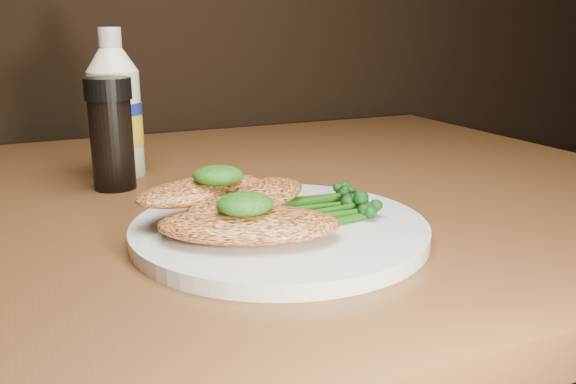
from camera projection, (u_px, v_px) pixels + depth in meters
name	position (u px, v px, depth m)	size (l,w,h in m)	color
plate	(280.00, 230.00, 0.54)	(0.27, 0.27, 0.01)	silver
chicken_front	(249.00, 224.00, 0.50)	(0.15, 0.08, 0.02)	#EC874B
chicken_mid	(248.00, 197.00, 0.55)	(0.14, 0.07, 0.02)	#EC874B
chicken_back	(201.00, 190.00, 0.54)	(0.13, 0.06, 0.02)	#EC874B
pesto_front	(245.00, 204.00, 0.49)	(0.05, 0.04, 0.02)	black
pesto_back	(218.00, 175.00, 0.53)	(0.05, 0.04, 0.02)	black
broccolini_bundle	(317.00, 204.00, 0.56)	(0.12, 0.10, 0.02)	#1C4C10
mayo_bottle	(115.00, 103.00, 0.74)	(0.06, 0.06, 0.18)	white
pepper_grinder	(111.00, 134.00, 0.68)	(0.05, 0.05, 0.13)	black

